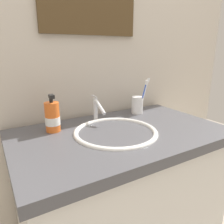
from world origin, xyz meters
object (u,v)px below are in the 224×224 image
faucet (97,108)px  toothbrush_blue (143,95)px  soap_dispenser (53,117)px  toothbrush_cup (137,105)px  toothbrush_white (145,93)px

faucet → toothbrush_blue: toothbrush_blue is taller
soap_dispenser → toothbrush_cup: bearing=4.2°
toothbrush_cup → soap_dispenser: (-0.52, -0.04, 0.02)m
toothbrush_cup → toothbrush_blue: (0.02, -0.03, 0.07)m
faucet → soap_dispenser: size_ratio=0.81×
faucet → soap_dispenser: bearing=-173.4°
faucet → toothbrush_blue: bearing=-4.4°
faucet → soap_dispenser: soap_dispenser is taller
toothbrush_white → soap_dispenser: 0.57m
toothbrush_cup → toothbrush_white: (0.04, -0.01, 0.07)m
toothbrush_white → toothbrush_blue: bearing=-142.8°
faucet → toothbrush_cup: bearing=2.1°
toothbrush_cup → soap_dispenser: size_ratio=0.57×
toothbrush_cup → toothbrush_white: size_ratio=0.49×
toothbrush_white → soap_dispenser: (-0.56, -0.03, -0.05)m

